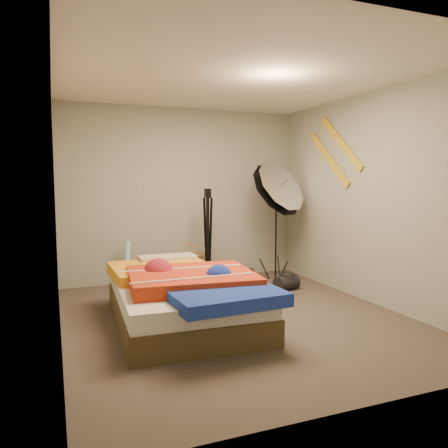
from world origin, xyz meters
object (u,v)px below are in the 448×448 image
wrapping_roll (127,265)px  camera_case (244,280)px  duffel_bag (287,283)px  bed (184,296)px  camera_tripod (208,230)px  tote_bag (193,267)px  photo_umbrella (276,191)px

wrapping_roll → camera_case: bearing=-23.3°
wrapping_roll → duffel_bag: 2.17m
duffel_bag → bed: size_ratio=0.15×
duffel_bag → camera_tripod: bearing=131.5°
duffel_bag → tote_bag: bearing=121.6°
tote_bag → photo_umbrella: size_ratio=0.22×
duffel_bag → camera_tripod: camera_tripod is taller
camera_case → camera_tripod: bearing=152.7°
bed → photo_umbrella: (1.75, 1.32, 1.03)m
camera_case → duffel_bag: camera_case is taller
wrapping_roll → camera_tripod: 1.19m
duffel_bag → photo_umbrella: bearing=65.5°
wrapping_roll → bed: size_ratio=0.30×
photo_umbrella → wrapping_roll: bearing=169.9°
camera_case → camera_tripod: 0.84m
wrapping_roll → duffel_bag: (1.96, -0.89, -0.22)m
camera_case → camera_tripod: camera_tripod is taller
bed → camera_tripod: camera_tripod is taller
photo_umbrella → bed: bearing=-143.0°
tote_bag → camera_case: 0.88m
tote_bag → duffel_bag: size_ratio=1.26×
tote_bag → bed: (-0.65, -1.79, 0.08)m
camera_case → tote_bag: bearing=139.6°
wrapping_roll → camera_tripod: bearing=-14.1°
wrapping_roll → camera_tripod: (1.07, -0.27, 0.45)m
photo_umbrella → camera_tripod: bearing=174.4°
tote_bag → photo_umbrella: photo_umbrella is taller
camera_tripod → camera_case: bearing=-42.9°
tote_bag → bed: 1.91m
wrapping_roll → camera_case: wrapping_roll is taller
bed → photo_umbrella: size_ratio=1.16×
tote_bag → camera_case: tote_bag is taller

